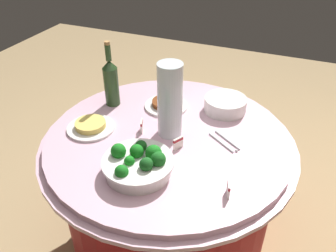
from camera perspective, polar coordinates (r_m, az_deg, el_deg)
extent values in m
plane|color=tan|center=(2.07, 0.00, -18.33)|extent=(6.00, 6.00, 0.00)
cylinder|color=maroon|center=(1.81, 0.00, -11.70)|extent=(1.01, 1.01, 0.69)
cylinder|color=#E0B2C6|center=(1.57, 0.00, -2.71)|extent=(1.16, 1.16, 0.02)
cylinder|color=#E0B2C6|center=(1.56, 0.00, -1.97)|extent=(1.10, 1.10, 0.03)
cylinder|color=white|center=(1.35, -4.97, -6.85)|extent=(0.26, 0.26, 0.05)
cylinder|color=white|center=(1.33, -5.04, -5.84)|extent=(0.28, 0.28, 0.01)
sphere|color=#19581E|center=(1.27, -3.64, -6.38)|extent=(0.05, 0.05, 0.05)
sphere|color=#19791E|center=(1.32, -2.41, -4.52)|extent=(0.06, 0.06, 0.06)
sphere|color=#197C1E|center=(1.33, -5.23, -4.20)|extent=(0.06, 0.06, 0.06)
sphere|color=#19611E|center=(1.30, -1.69, -5.57)|extent=(0.06, 0.06, 0.06)
sphere|color=#19831E|center=(1.31, -6.45, -5.82)|extent=(0.04, 0.04, 0.04)
sphere|color=#19761E|center=(1.27, -7.73, -7.55)|extent=(0.05, 0.05, 0.05)
sphere|color=#19791E|center=(1.34, -8.26, -4.13)|extent=(0.06, 0.06, 0.06)
sphere|color=#19571E|center=(1.36, -4.53, -3.37)|extent=(0.05, 0.05, 0.05)
cylinder|color=white|center=(1.75, 9.42, 2.73)|extent=(0.21, 0.21, 0.01)
cylinder|color=white|center=(1.74, 9.45, 3.01)|extent=(0.21, 0.21, 0.01)
cylinder|color=white|center=(1.74, 9.48, 3.29)|extent=(0.21, 0.21, 0.01)
cylinder|color=white|center=(1.73, 9.52, 3.58)|extent=(0.21, 0.21, 0.01)
cylinder|color=white|center=(1.73, 9.55, 3.86)|extent=(0.21, 0.21, 0.01)
cylinder|color=white|center=(1.72, 9.58, 4.15)|extent=(0.21, 0.21, 0.01)
cylinder|color=white|center=(1.72, 9.61, 4.44)|extent=(0.21, 0.21, 0.01)
cylinder|color=#24401D|center=(1.76, -9.37, 6.51)|extent=(0.07, 0.07, 0.20)
cone|color=#24401D|center=(1.71, -9.75, 10.07)|extent=(0.07, 0.07, 0.04)
cylinder|color=#24401D|center=(1.68, -9.95, 11.93)|extent=(0.03, 0.03, 0.08)
cylinder|color=#B2844C|center=(1.67, -10.12, 13.45)|extent=(0.03, 0.03, 0.02)
cylinder|color=silver|center=(1.47, 0.29, 4.30)|extent=(0.11, 0.11, 0.34)
sphere|color=#E5B26B|center=(1.53, -0.02, -0.29)|extent=(0.06, 0.06, 0.06)
sphere|color=#E5B26B|center=(1.55, 1.04, 0.18)|extent=(0.06, 0.06, 0.06)
sphere|color=#E5B26B|center=(1.56, -0.20, 0.47)|extent=(0.06, 0.06, 0.06)
sphere|color=#72C64C|center=(1.50, 0.45, 1.36)|extent=(0.06, 0.06, 0.06)
sphere|color=#72C64C|center=(1.53, 0.86, 2.07)|extent=(0.06, 0.06, 0.06)
sphere|color=#72C64C|center=(1.52, -0.48, 1.92)|extent=(0.06, 0.06, 0.06)
sphere|color=red|center=(1.47, 0.88, 3.23)|extent=(0.06, 0.06, 0.06)
sphere|color=red|center=(1.50, 0.47, 3.91)|extent=(0.06, 0.06, 0.06)
sphere|color=red|center=(1.48, -0.50, 3.40)|extent=(0.06, 0.06, 0.06)
sphere|color=#E5B26B|center=(1.46, 1.11, 5.24)|extent=(0.06, 0.06, 0.06)
sphere|color=#E5B26B|center=(1.48, -0.01, 5.68)|extent=(0.06, 0.06, 0.06)
sphere|color=#E5B26B|center=(1.45, -0.24, 4.99)|extent=(0.06, 0.06, 0.06)
cylinder|color=silver|center=(1.52, 8.80, -2.75)|extent=(0.10, 0.14, 0.01)
cylinder|color=silver|center=(1.54, 9.83, -2.30)|extent=(0.10, 0.14, 0.01)
sphere|color=silver|center=(1.48, 11.32, -4.07)|extent=(0.01, 0.01, 0.01)
cylinder|color=white|center=(1.63, -12.70, -0.28)|extent=(0.22, 0.22, 0.01)
cylinder|color=#EACC60|center=(1.62, -12.78, 0.27)|extent=(0.14, 0.14, 0.03)
cylinder|color=white|center=(1.75, -0.31, 3.40)|extent=(0.22, 0.22, 0.01)
cylinder|color=brown|center=(1.74, -0.31, 3.90)|extent=(0.14, 0.14, 0.02)
cube|color=white|center=(1.57, -4.39, 0.04)|extent=(0.05, 0.03, 0.05)
cube|color=maroon|center=(1.56, -4.42, 0.58)|extent=(0.05, 0.03, 0.01)
cube|color=white|center=(1.27, 10.03, -10.27)|extent=(0.05, 0.02, 0.05)
cube|color=maroon|center=(1.26, 10.11, -9.70)|extent=(0.05, 0.02, 0.01)
cube|color=white|center=(1.46, 1.68, -2.90)|extent=(0.05, 0.03, 0.05)
cube|color=maroon|center=(1.45, 1.69, -2.34)|extent=(0.05, 0.03, 0.01)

